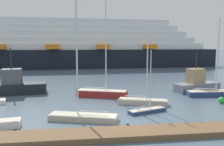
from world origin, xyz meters
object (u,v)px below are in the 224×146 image
Objects in this scene: sailboat_1 at (143,101)px; sailboat_0 at (147,109)px; fishing_boat_0 at (197,84)px; sailboat_7 at (102,92)px; sailboat_4 at (83,115)px; sailboat_3 at (212,92)px; cruise_ship at (54,47)px; channel_buoy_0 at (222,100)px; fishing_boat_1 at (15,86)px.

sailboat_0 is at bearing -77.51° from sailboat_1.
fishing_boat_0 is (9.86, 6.39, 0.71)m from sailboat_1.
sailboat_7 reaches higher than fishing_boat_0.
sailboat_4 is 20.17m from fishing_boat_0.
sailboat_1 is 6.30m from sailboat_7.
sailboat_3 is 0.10× the size of cruise_ship.
sailboat_4 is 7.47× the size of channel_buoy_0.
sailboat_4 is 9.75m from sailboat_7.
sailboat_0 is 0.86× the size of fishing_boat_0.
sailboat_7 is 12.45m from fishing_boat_1.
fishing_boat_0 is at bearing 23.42° from sailboat_0.
sailboat_1 is 0.80× the size of sailboat_3.
sailboat_0 is at bearing -44.58° from sailboat_7.
cruise_ship reaches higher than sailboat_7.
fishing_boat_0 is 4.87× the size of channel_buoy_0.
fishing_boat_0 is (14.19, 1.82, 0.49)m from sailboat_7.
sailboat_3 is (10.82, 6.41, 0.20)m from sailboat_0.
sailboat_3 is 27.20m from fishing_boat_1.
sailboat_0 is 10.05m from channel_buoy_0.
sailboat_3 is 0.91× the size of sailboat_4.
sailboat_3 is 14.86m from sailboat_7.
sailboat_7 is 14.31m from fishing_boat_0.
sailboat_3 is at bearing -62.16° from cruise_ship.
sailboat_4 reaches higher than sailboat_1.
fishing_boat_1 is at bearing -94.55° from cruise_ship.
sailboat_4 is 1.53× the size of fishing_boat_0.
channel_buoy_0 is at bearing 70.36° from fishing_boat_0.
sailboat_4 is 16.80m from channel_buoy_0.
cruise_ship reaches higher than sailboat_1.
sailboat_3 is at bearing 163.97° from fishing_boat_1.
sailboat_3 is 1.23× the size of fishing_boat_1.
cruise_ship is at bearing 123.82° from sailboat_3.
fishing_boat_1 is at bearing 125.77° from sailboat_0.
sailboat_7 reaches higher than sailboat_0.
sailboat_0 is 19.41m from fishing_boat_1.
channel_buoy_0 is (9.38, -0.69, -0.04)m from sailboat_1.
channel_buoy_0 is (9.74, 2.49, 0.08)m from sailboat_0.
sailboat_1 is 0.08× the size of cruise_ship.
fishing_boat_0 is (-0.61, 3.16, 0.63)m from sailboat_3.
sailboat_0 reaches higher than fishing_boat_0.
fishing_boat_1 is 38.83m from cruise_ship.
sailboat_3 is at bearing 74.56° from channel_buoy_0.
fishing_boat_0 is at bearing -130.24° from sailboat_4.
sailboat_4 is at bearing -86.98° from sailboat_7.
sailboat_7 is 0.13× the size of cruise_ship.
sailboat_3 is at bearing 85.09° from fishing_boat_0.
fishing_boat_0 is at bearing 51.91° from sailboat_1.
sailboat_3 is at bearing 13.10° from sailboat_7.
sailboat_1 is at bearing 63.84° from sailboat_0.
fishing_boat_1 is 5.56× the size of channel_buoy_0.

